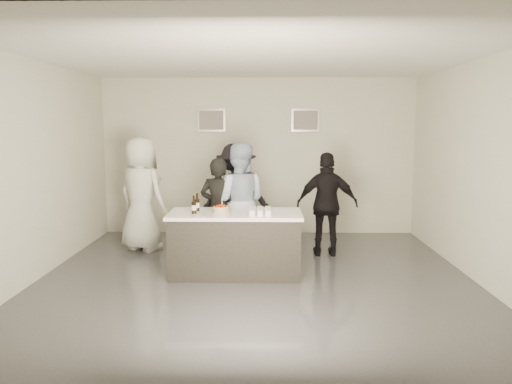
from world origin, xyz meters
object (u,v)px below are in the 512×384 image
person_main_blue (239,201)px  person_guest_right (327,204)px  beer_bottle_a (197,202)px  person_guest_left (142,194)px  person_guest_back (236,196)px  cake (221,210)px  person_main_black (219,209)px  beer_bottle_b (194,204)px  bar_counter (235,244)px

person_main_blue → person_guest_right: 1.44m
beer_bottle_a → person_main_blue: person_main_blue is taller
person_guest_left → person_main_blue: bearing=-167.2°
person_guest_back → cake: bearing=81.4°
person_main_black → person_main_blue: bearing=-147.2°
person_guest_left → person_guest_back: size_ratio=1.06×
person_guest_back → beer_bottle_b: bearing=69.6°
person_main_black → bar_counter: bearing=124.6°
person_main_black → person_guest_right: size_ratio=0.97×
beer_bottle_b → person_guest_left: (-1.10, 1.52, -0.07)m
bar_counter → person_guest_back: (-0.07, 1.54, 0.45)m
bar_counter → person_guest_left: size_ratio=0.97×
beer_bottle_b → person_guest_left: 1.88m
cake → person_main_blue: (0.21, 0.87, -0.02)m
person_main_black → person_main_blue: size_ratio=0.88×
person_main_black → person_guest_right: 1.76m
beer_bottle_b → person_main_black: 0.92m
person_guest_right → cake: bearing=36.2°
person_main_blue → person_guest_back: bearing=-77.8°
beer_bottle_b → person_guest_right: bearing=31.3°
cake → beer_bottle_b: beer_bottle_b is taller
cake → person_guest_left: person_guest_left is taller
cake → person_guest_right: person_guest_right is taller
person_main_blue → person_guest_back: (-0.08, 0.68, -0.02)m
person_guest_right → beer_bottle_a: bearing=28.5°
person_main_blue → person_guest_back: person_main_blue is taller
beer_bottle_b → cake: bearing=15.8°
beer_bottle_b → person_main_blue: bearing=59.7°
beer_bottle_a → person_guest_back: person_guest_back is taller
person_main_blue → person_guest_left: size_ratio=0.96×
person_main_black → person_guest_right: bearing=-156.2°
bar_counter → person_main_black: (-0.30, 0.74, 0.36)m
cake → person_guest_back: 1.56m
bar_counter → person_guest_right: person_guest_right is taller
person_guest_right → person_main_black: bearing=13.4°
bar_counter → beer_bottle_b: bearing=-168.0°
bar_counter → person_guest_right: 1.83m
person_main_blue → person_main_black: bearing=25.9°
bar_counter → person_guest_right: (1.42, 1.09, 0.39)m
beer_bottle_b → person_guest_back: 1.73m
beer_bottle_a → person_guest_right: size_ratio=0.15×
beer_bottle_b → person_main_blue: (0.57, 0.97, -0.11)m
cake → person_guest_back: bearing=85.3°
bar_counter → beer_bottle_b: (-0.56, -0.12, 0.58)m
person_main_blue → person_guest_back: size_ratio=1.02×
beer_bottle_b → person_guest_back: size_ratio=0.14×
beer_bottle_a → person_guest_right: bearing=26.5°
beer_bottle_b → person_main_black: (0.26, 0.86, -0.22)m
person_guest_left → person_guest_back: person_guest_left is taller
person_main_black → person_guest_back: bearing=-93.5°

